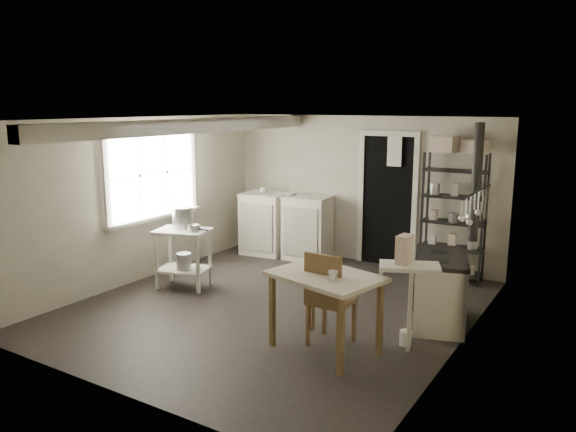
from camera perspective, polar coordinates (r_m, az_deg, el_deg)
The scene contains 31 objects.
floor at distance 7.07m, azimuth -1.29°, elevation -9.19°, with size 5.00×5.00×0.00m, color black.
ceiling at distance 6.62m, azimuth -1.38°, elevation 9.80°, with size 5.00×5.00×0.00m, color beige.
wall_back at distance 8.92m, azimuth 7.46°, elevation 2.68°, with size 4.50×0.02×2.30m, color #BCB3A0.
wall_front at distance 4.91m, azimuth -17.51°, elevation -4.90°, with size 4.50×0.02×2.30m, color #BCB3A0.
wall_left at distance 8.18m, azimuth -14.68°, elevation 1.62°, with size 0.02×5.00×2.30m, color #BCB3A0.
wall_right at distance 5.86m, azimuth 17.45°, elevation -2.28°, with size 0.02×5.00×2.30m, color #BCB3A0.
window at distance 8.24m, azimuth -13.66°, elevation 4.21°, with size 0.12×1.76×1.28m, color silver, non-canonical shape.
doorway at distance 8.74m, azimuth 10.04°, elevation 1.43°, with size 0.96×0.10×2.08m, color silver, non-canonical shape.
ceiling_beam at distance 7.35m, azimuth -9.35°, elevation 9.02°, with size 0.18×5.00×0.18m, color silver, non-canonical shape.
wallpaper_panel at distance 5.87m, azimuth 17.36°, elevation -2.27°, with size 0.01×5.00×2.30m, color beige, non-canonical shape.
utensil_rail at distance 6.38m, azimuth 18.50°, elevation 2.39°, with size 0.06×1.20×0.44m, color #ACACAF, non-canonical shape.
prep_table at distance 7.81m, azimuth -10.57°, elevation -4.29°, with size 0.71×0.50×0.81m, color silver, non-canonical shape.
stockpot at distance 7.81m, azimuth -10.68°, elevation -0.21°, with size 0.28×0.28×0.30m, color #ACACAF.
saucepan at distance 7.57m, azimuth -9.53°, elevation -1.24°, with size 0.16×0.16×0.09m, color #ACACAF.
bucket at distance 7.75m, azimuth -10.54°, elevation -4.53°, with size 0.20×0.20×0.22m, color #ACACAF.
base_cabinets at distance 9.27m, azimuth -0.15°, elevation -1.23°, with size 1.56×0.67×1.02m, color silver, non-canonical shape.
mixing_bowl at distance 9.06m, azimuth 0.25°, elevation 1.67°, with size 0.29×0.29×0.07m, color silver.
counter_cup at distance 9.32m, azimuth -2.53°, elevation 2.00°, with size 0.12×0.12×0.10m, color silver.
shelf_rack at distance 8.19m, azimuth 16.49°, elevation 0.12°, with size 0.86×0.34×1.82m, color black, non-canonical shape.
shelf_jar at distance 8.24m, azimuth 14.66°, elevation 3.21°, with size 0.08×0.09×0.19m, color silver.
storage_box_a at distance 8.09m, azimuth 15.64°, elevation 7.61°, with size 0.32×0.28×0.22m, color beige.
storage_box_b at distance 8.04m, azimuth 18.53°, elevation 7.28°, with size 0.28×0.26×0.18m, color beige.
stove at distance 6.64m, azimuth 15.17°, elevation -6.93°, with size 0.56×1.02×0.80m, color silver, non-canonical shape.
stovepipe at distance 6.78m, azimuth 18.59°, elevation 3.22°, with size 0.11×0.11×1.47m, color black, non-canonical shape.
side_ledge at distance 5.84m, azimuth 12.07°, elevation -9.44°, with size 0.60×0.32×0.92m, color silver, non-canonical shape.
oats_box at distance 5.68m, azimuth 11.72°, elevation -3.87°, with size 0.12×0.19×0.29m, color beige.
work_table at distance 5.77m, azimuth 3.78°, elevation -10.02°, with size 1.07×0.75×0.81m, color beige, non-canonical shape.
table_cup at distance 5.45m, azimuth 4.60°, elevation -6.55°, with size 0.10×0.10×0.09m, color silver.
chair at distance 5.90m, azimuth 4.45°, elevation -8.45°, with size 0.42×0.44×1.01m, color brown, non-canonical shape.
flour_sack at distance 8.22m, azimuth 15.12°, elevation -4.87°, with size 0.39×0.33×0.47m, color white.
floor_crock at distance 6.11m, azimuth 11.86°, elevation -12.06°, with size 0.13×0.13×0.16m, color silver.
Camera 1 is at (3.61, -5.55, 2.48)m, focal length 35.00 mm.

